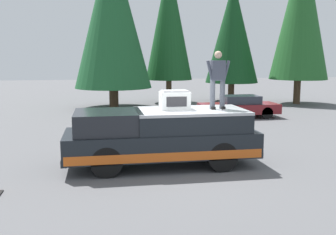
{
  "coord_description": "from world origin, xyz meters",
  "views": [
    {
      "loc": [
        -10.63,
        2.28,
        3.18
      ],
      "look_at": [
        0.9,
        0.24,
        1.35
      ],
      "focal_mm": 41.82,
      "sensor_mm": 36.0,
      "label": 1
    }
  ],
  "objects": [
    {
      "name": "pickup_truck",
      "position": [
        0.4,
        0.53,
        0.87
      ],
      "size": [
        2.01,
        5.54,
        1.65
      ],
      "color": "black",
      "rests_on": "ground"
    },
    {
      "name": "conifer_center_left",
      "position": [
        16.18,
        -2.52,
        5.63
      ],
      "size": [
        3.2,
        3.2,
        9.69
      ],
      "color": "#4C3826",
      "rests_on": "ground"
    },
    {
      "name": "conifer_far_left",
      "position": [
        13.9,
        -10.96,
        6.22
      ],
      "size": [
        3.83,
        3.83,
        10.8
      ],
      "color": "#4C3826",
      "rests_on": "ground"
    },
    {
      "name": "compressor_unit",
      "position": [
        0.51,
        0.11,
        1.93
      ],
      "size": [
        0.65,
        0.84,
        0.56
      ],
      "color": "silver",
      "rests_on": "pickup_truck"
    },
    {
      "name": "conifer_left",
      "position": [
        16.24,
        -7.09,
        4.89
      ],
      "size": [
        3.72,
        3.72,
        8.46
      ],
      "color": "#4C3826",
      "rests_on": "ground"
    },
    {
      "name": "person_on_truck_bed",
      "position": [
        0.37,
        -1.14,
        2.55
      ],
      "size": [
        0.29,
        0.72,
        1.69
      ],
      "color": "#4C515B",
      "rests_on": "pickup_truck"
    },
    {
      "name": "conifer_center_right",
      "position": [
        13.94,
        1.37,
        5.77
      ],
      "size": [
        4.73,
        4.73,
        10.3
      ],
      "color": "#4C3826",
      "rests_on": "ground"
    },
    {
      "name": "parked_car_maroon",
      "position": [
        8.78,
        -4.94,
        0.58
      ],
      "size": [
        1.64,
        4.1,
        1.16
      ],
      "color": "maroon",
      "rests_on": "ground"
    },
    {
      "name": "ground_plane",
      "position": [
        0.0,
        0.0,
        0.0
      ],
      "size": [
        90.0,
        90.0,
        0.0
      ],
      "primitive_type": "plane",
      "color": "#565659"
    }
  ]
}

